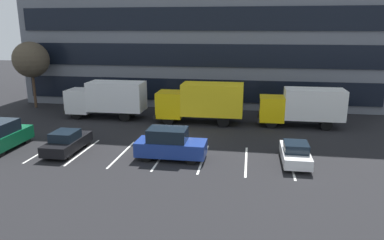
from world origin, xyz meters
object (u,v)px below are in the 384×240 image
Objects in this scene: box_truck_yellow_all at (201,101)px; sedan_black at (67,142)px; sedan_white at (295,153)px; suv_navy at (170,144)px; bare_tree at (31,60)px; suv_forest at (2,136)px; box_truck_yellow at (303,105)px; box_truck_white at (107,98)px.

sedan_black is (-8.12, -9.20, -1.30)m from box_truck_yellow_all.
sedan_white is at bearing -51.07° from box_truck_yellow_all.
bare_tree is at bearing 143.72° from suv_navy.
bare_tree reaches higher than suv_forest.
bare_tree is (-5.58, 13.03, 4.09)m from suv_forest.
sedan_white is 8.01m from suv_navy.
box_truck_yellow_all is 11.53m from sedan_white.
suv_navy is (-9.55, -9.55, -0.88)m from box_truck_yellow.
bare_tree reaches higher than sedan_white.
suv_navy is (-0.80, -9.34, -1.03)m from box_truck_yellow_all.
suv_navy is at bearing -1.14° from sedan_black.
box_truck_yellow is at bearing 44.99° from suv_navy.
bare_tree is (-27.21, 3.42, 3.21)m from box_truck_yellow.
sedan_white is 28.89m from bare_tree.
box_truck_white is 18.76m from sedan_white.
box_truck_yellow is 1.81× the size of sedan_white.
box_truck_yellow reaches higher than suv_forest.
box_truck_yellow reaches higher than sedan_white.
suv_navy reaches higher than sedan_white.
box_truck_yellow_all is at bearing -11.10° from bare_tree.
sedan_black is 0.94× the size of suv_navy.
box_truck_yellow is at bearing 29.12° from sedan_black.
suv_forest is (-3.87, -9.87, -0.96)m from box_truck_white.
suv_forest is at bearing -179.71° from suv_navy.
suv_navy is 22.29m from bare_tree.
box_truck_white is at bearing 149.96° from sedan_white.
box_truck_yellow_all is 1.71× the size of suv_forest.
box_truck_yellow is 1.03× the size of bare_tree.
box_truck_yellow is at bearing 1.32° from box_truck_yellow_all.
box_truck_yellow_all is 1.04× the size of box_truck_white.
bare_tree is (-9.45, 3.16, 3.13)m from box_truck_white.
suv_navy is (8.21, -9.81, -0.96)m from box_truck_white.
sedan_black is at bearing 2.50° from suv_forest.
suv_navy is (7.32, -0.15, 0.27)m from sedan_black.
suv_navy is at bearing -50.06° from box_truck_white.
box_truck_yellow_all is 1.96× the size of sedan_white.
sedan_white is at bearing 3.14° from suv_navy.
box_truck_yellow_all reaches higher than sedan_white.
suv_forest is 14.75m from bare_tree.
sedan_black is 17.04m from bare_tree.
suv_forest is at bearing -178.57° from sedan_white.
box_truck_yellow_all is 8.76m from box_truck_yellow.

